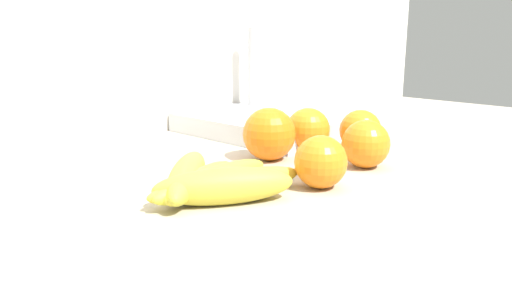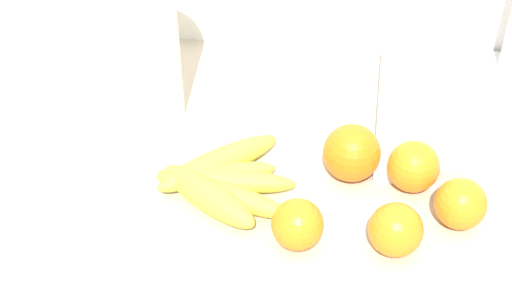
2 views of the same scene
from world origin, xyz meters
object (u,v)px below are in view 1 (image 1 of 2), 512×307
Objects in this scene: orange_front at (366,144)px; paper_towel_roll at (26,91)px; orange_far_right at (360,130)px; orange_right at (269,134)px; banana_bunch at (211,181)px; orange_back_left at (308,130)px; orange_center at (320,162)px; sink_basin at (290,118)px.

paper_towel_roll is at bearing 150.80° from orange_front.
paper_towel_roll is (-0.47, 0.16, 0.09)m from orange_far_right.
orange_far_right is at bearing 35.95° from orange_front.
orange_far_right is (0.15, -0.07, -0.01)m from orange_right.
paper_towel_roll reaches higher than orange_right.
paper_towel_roll reaches higher than banana_bunch.
orange_back_left is at bearing -6.29° from orange_right.
banana_bunch is 2.59× the size of orange_right.
orange_far_right is at bearing 18.41° from orange_center.
orange_front reaches higher than orange_center.
orange_front is 1.03× the size of orange_center.
orange_right is at bearing 116.23° from orange_front.
orange_right is 1.19× the size of orange_far_right.
sink_basin reaches higher than banana_bunch.
paper_towel_roll is 0.73× the size of sink_basin.
orange_front is at bearing 4.26° from orange_center.
banana_bunch is at bearing -45.82° from paper_towel_roll.
orange_back_left is at bearing -13.15° from paper_towel_roll.
sink_basin is at bearing 6.02° from paper_towel_roll.
sink_basin is at bearing 32.31° from orange_right.
orange_back_left is at bearing 135.37° from orange_far_right.
banana_bunch is at bearing 178.83° from orange_far_right.
orange_front is 0.97× the size of orange_back_left.
orange_center is at bearing -33.27° from banana_bunch.
sink_basin reaches higher than orange_front.
paper_towel_roll is at bearing 166.85° from orange_back_left.
orange_back_left reaches higher than orange_far_right.
orange_far_right is (0.21, 0.07, 0.00)m from orange_center.
orange_front is at bearing -99.92° from orange_back_left.
orange_far_right is at bearing -110.65° from sink_basin.
sink_basin reaches higher than orange_back_left.
orange_front reaches higher than orange_far_right.
orange_front is at bearing -144.05° from orange_far_right.
orange_back_left is 0.20m from orange_center.
orange_back_left is (0.26, 0.05, 0.02)m from banana_bunch.
banana_bunch is at bearing -160.27° from orange_right.
orange_front is 0.32m from sink_basin.
sink_basin is at bearing 69.35° from orange_far_right.
orange_center is (-0.15, -0.13, -0.00)m from orange_back_left.
banana_bunch is 0.27m from orange_back_left.
orange_far_right reaches higher than orange_center.
orange_front is 0.46m from paper_towel_roll.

